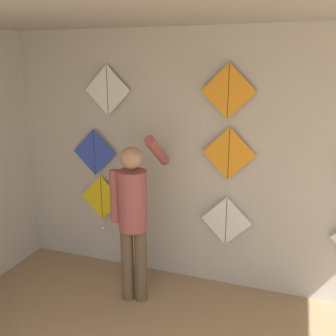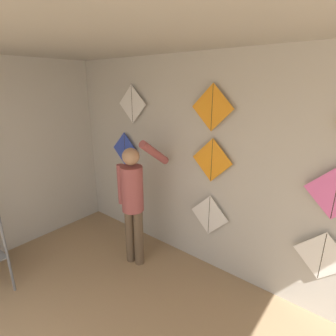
# 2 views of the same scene
# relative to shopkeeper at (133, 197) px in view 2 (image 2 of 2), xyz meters

# --- Properties ---
(back_panel) EXTENTS (5.77, 0.06, 2.80)m
(back_panel) POSITION_rel_shopkeeper_xyz_m (0.80, 0.64, 0.40)
(back_panel) COLOR #BCB7AD
(back_panel) RESTS_ON ground
(ceiling_slab) EXTENTS (5.77, 4.49, 0.04)m
(ceiling_slab) POSITION_rel_shopkeeper_xyz_m (0.80, -1.24, 1.82)
(ceiling_slab) COLOR #A8A399
(shopkeeper) EXTENTS (0.45, 0.65, 1.78)m
(shopkeeper) POSITION_rel_shopkeeper_xyz_m (0.00, 0.00, 0.00)
(shopkeeper) COLOR brown
(shopkeeper) RESTS_ON ground
(kite_0) EXTENTS (0.55, 0.04, 0.69)m
(kite_0) POSITION_rel_shopkeeper_xyz_m (-0.67, 0.54, -0.15)
(kite_0) COLOR yellow
(kite_1) EXTENTS (0.55, 0.01, 0.55)m
(kite_1) POSITION_rel_shopkeeper_xyz_m (0.85, 0.55, -0.21)
(kite_1) COLOR white
(kite_2) EXTENTS (0.55, 0.01, 0.55)m
(kite_2) POSITION_rel_shopkeeper_xyz_m (2.16, 0.55, -0.23)
(kite_2) COLOR white
(kite_3) EXTENTS (0.55, 0.01, 0.55)m
(kite_3) POSITION_rel_shopkeeper_xyz_m (-0.73, 0.55, 0.43)
(kite_3) COLOR blue
(kite_4) EXTENTS (0.55, 0.01, 0.55)m
(kite_4) POSITION_rel_shopkeeper_xyz_m (0.84, 0.55, 0.54)
(kite_4) COLOR orange
(kite_5) EXTENTS (0.55, 0.01, 0.55)m
(kite_5) POSITION_rel_shopkeeper_xyz_m (2.17, 0.55, 0.46)
(kite_5) COLOR pink
(kite_6) EXTENTS (0.55, 0.01, 0.55)m
(kite_6) POSITION_rel_shopkeeper_xyz_m (-0.53, 0.55, 1.15)
(kite_6) COLOR white
(kite_7) EXTENTS (0.55, 0.01, 0.55)m
(kite_7) POSITION_rel_shopkeeper_xyz_m (0.81, 0.55, 1.17)
(kite_7) COLOR orange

